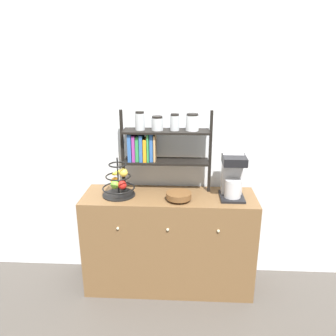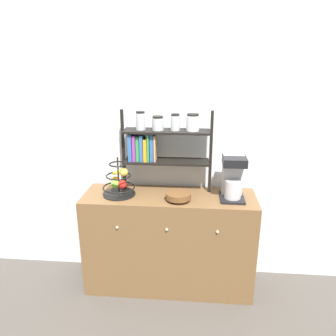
# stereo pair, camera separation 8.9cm
# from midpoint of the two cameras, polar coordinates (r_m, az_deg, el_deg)

# --- Properties ---
(ground_plane) EXTENTS (12.00, 12.00, 0.00)m
(ground_plane) POSITION_cam_midpoint_polar(r_m,az_deg,el_deg) (3.04, 0.69, -22.03)
(ground_plane) COLOR #47423D
(wall_back) EXTENTS (7.00, 0.05, 2.60)m
(wall_back) POSITION_cam_midpoint_polar(r_m,az_deg,el_deg) (2.89, 1.54, 4.94)
(wall_back) COLOR silver
(wall_back) RESTS_ON ground_plane
(sideboard) EXTENTS (1.46, 0.47, 0.88)m
(sideboard) POSITION_cam_midpoint_polar(r_m,az_deg,el_deg) (2.97, 1.07, -12.69)
(sideboard) COLOR brown
(sideboard) RESTS_ON ground_plane
(coffee_maker) EXTENTS (0.20, 0.25, 0.36)m
(coffee_maker) POSITION_cam_midpoint_polar(r_m,az_deg,el_deg) (2.73, 12.14, -1.51)
(coffee_maker) COLOR black
(coffee_maker) RESTS_ON sideboard
(fruit_stand) EXTENTS (0.27, 0.27, 0.33)m
(fruit_stand) POSITION_cam_midpoint_polar(r_m,az_deg,el_deg) (2.77, -7.65, -2.49)
(fruit_stand) COLOR black
(fruit_stand) RESTS_ON sideboard
(wooden_bowl) EXTENTS (0.21, 0.21, 0.07)m
(wooden_bowl) POSITION_cam_midpoint_polar(r_m,az_deg,el_deg) (2.66, 2.77, -4.88)
(wooden_bowl) COLOR brown
(wooden_bowl) RESTS_ON sideboard
(shelf_hutch) EXTENTS (0.76, 0.20, 0.70)m
(shelf_hutch) POSITION_cam_midpoint_polar(r_m,az_deg,el_deg) (2.74, -0.82, 4.76)
(shelf_hutch) COLOR black
(shelf_hutch) RESTS_ON sideboard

